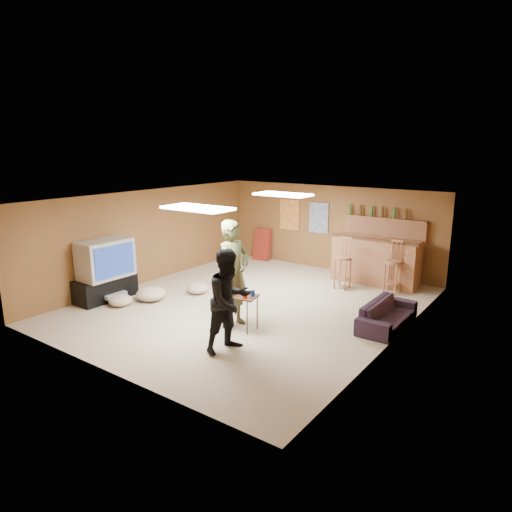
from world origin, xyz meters
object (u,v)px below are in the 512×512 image
Objects in this scene: tv_body at (105,259)px; person_black at (229,301)px; bar_counter at (375,261)px; sofa at (387,314)px; tray_table at (243,313)px; person_olive at (233,274)px.

tv_body is 3.65m from person_black.
person_black reaches higher than tv_body.
bar_counter is 1.20× the size of person_black.
tv_body is 0.70× the size of sofa.
person_black is (3.63, -0.39, -0.07)m from tv_body.
person_black is 1.06× the size of sofa.
tv_body reaches higher than tray_table.
bar_counter is 1.27× the size of sofa.
tv_body reaches higher than sofa.
sofa is at bearing 20.85° from tv_body.
person_olive reaches higher than sofa.
bar_counter is at bearing -11.59° from person_olive.
person_black is at bearing -96.12° from bar_counter.
tv_body is at bearing 110.87° from sofa.
tv_body is 0.56× the size of person_olive.
bar_counter is 3.19× the size of tray_table.
sofa is 2.61m from tray_table.
person_olive reaches higher than person_black.
person_olive reaches higher than tv_body.
person_olive is (-1.10, -4.00, 0.42)m from bar_counter.
sofa is (5.34, 2.03, -0.67)m from tv_body.
bar_counter is at bearing 78.12° from tray_table.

